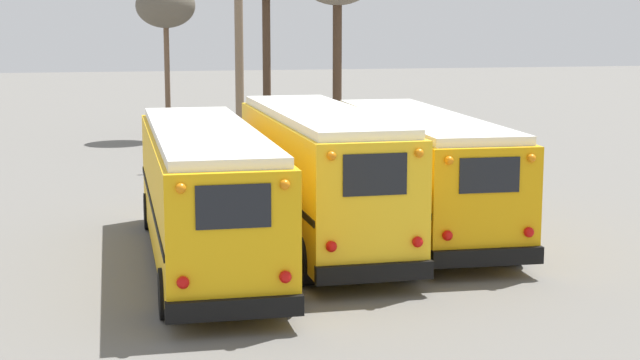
{
  "coord_description": "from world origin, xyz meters",
  "views": [
    {
      "loc": [
        -4.85,
        -22.58,
        5.44
      ],
      "look_at": [
        0.0,
        0.02,
        1.6
      ],
      "focal_mm": 55.0,
      "sensor_mm": 36.0,
      "label": 1
    }
  ],
  "objects": [
    {
      "name": "school_bus_2",
      "position": [
        2.87,
        1.15,
        1.64
      ],
      "size": [
        2.73,
        10.36,
        3.0
      ],
      "color": "#E5A00C",
      "rests_on": "ground"
    },
    {
      "name": "bare_tree_0",
      "position": [
        -2.3,
        22.09,
        5.91
      ],
      "size": [
        2.65,
        2.65,
        6.97
      ],
      "color": "brown",
      "rests_on": "ground"
    },
    {
      "name": "school_bus_1",
      "position": [
        0.0,
        0.05,
        1.78
      ],
      "size": [
        2.56,
        9.65,
        3.28
      ],
      "color": "yellow",
      "rests_on": "ground"
    },
    {
      "name": "ground_plane",
      "position": [
        0.0,
        0.0,
        0.0
      ],
      "size": [
        160.0,
        160.0,
        0.0
      ],
      "primitive_type": "plane",
      "color": "#66635E"
    },
    {
      "name": "school_bus_0",
      "position": [
        -2.87,
        -1.18,
        1.66
      ],
      "size": [
        2.48,
        10.63,
        3.06
      ],
      "color": "#EAAA0F",
      "rests_on": "ground"
    },
    {
      "name": "utility_pole",
      "position": [
        -0.15,
        13.51,
        4.38
      ],
      "size": [
        1.8,
        0.32,
        8.5
      ],
      "color": "#75604C",
      "rests_on": "ground"
    }
  ]
}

